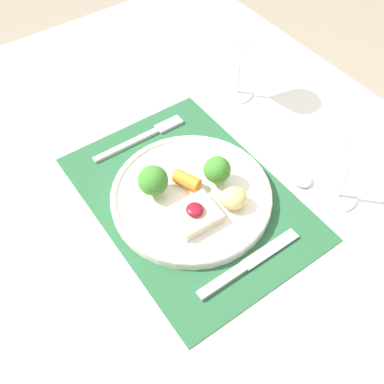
{
  "coord_description": "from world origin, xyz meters",
  "views": [
    {
      "loc": [
        0.4,
        -0.28,
        1.38
      ],
      "look_at": [
        0.01,
        0.0,
        0.76
      ],
      "focal_mm": 42.0,
      "sensor_mm": 36.0,
      "label": 1
    }
  ],
  "objects_px": {
    "wine_glass_far": "(241,48)",
    "fork": "(146,136)",
    "spoon": "(291,170)",
    "wine_glass_near": "(357,151)",
    "dinner_plate": "(192,194)",
    "knife": "(243,268)"
  },
  "relations": [
    {
      "from": "spoon",
      "to": "wine_glass_near",
      "type": "bearing_deg",
      "value": 13.72
    },
    {
      "from": "knife",
      "to": "wine_glass_near",
      "type": "bearing_deg",
      "value": 94.19
    },
    {
      "from": "dinner_plate",
      "to": "spoon",
      "type": "xyz_separation_m",
      "value": [
        0.05,
        0.19,
        -0.01
      ]
    },
    {
      "from": "fork",
      "to": "wine_glass_near",
      "type": "height_order",
      "value": "wine_glass_near"
    },
    {
      "from": "spoon",
      "to": "wine_glass_far",
      "type": "distance_m",
      "value": 0.27
    },
    {
      "from": "dinner_plate",
      "to": "fork",
      "type": "height_order",
      "value": "dinner_plate"
    },
    {
      "from": "dinner_plate",
      "to": "fork",
      "type": "bearing_deg",
      "value": 175.3
    },
    {
      "from": "fork",
      "to": "knife",
      "type": "relative_size",
      "value": 1.0
    },
    {
      "from": "fork",
      "to": "spoon",
      "type": "distance_m",
      "value": 0.29
    },
    {
      "from": "dinner_plate",
      "to": "spoon",
      "type": "relative_size",
      "value": 1.56
    },
    {
      "from": "dinner_plate",
      "to": "wine_glass_near",
      "type": "bearing_deg",
      "value": 56.14
    },
    {
      "from": "wine_glass_near",
      "to": "fork",
      "type": "bearing_deg",
      "value": -148.31
    },
    {
      "from": "knife",
      "to": "wine_glass_far",
      "type": "bearing_deg",
      "value": 143.13
    },
    {
      "from": "dinner_plate",
      "to": "knife",
      "type": "distance_m",
      "value": 0.16
    },
    {
      "from": "knife",
      "to": "dinner_plate",
      "type": "bearing_deg",
      "value": 175.6
    },
    {
      "from": "wine_glass_near",
      "to": "dinner_plate",
      "type": "bearing_deg",
      "value": -123.86
    },
    {
      "from": "wine_glass_far",
      "to": "fork",
      "type": "bearing_deg",
      "value": -90.01
    },
    {
      "from": "spoon",
      "to": "wine_glass_far",
      "type": "bearing_deg",
      "value": 163.82
    },
    {
      "from": "fork",
      "to": "spoon",
      "type": "height_order",
      "value": "spoon"
    },
    {
      "from": "spoon",
      "to": "fork",
      "type": "bearing_deg",
      "value": -145.2
    },
    {
      "from": "fork",
      "to": "spoon",
      "type": "bearing_deg",
      "value": 38.64
    },
    {
      "from": "fork",
      "to": "spoon",
      "type": "relative_size",
      "value": 1.09
    }
  ]
}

